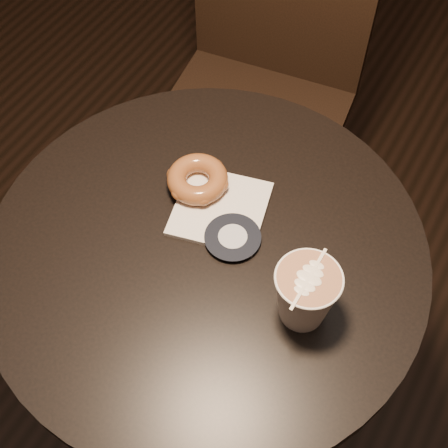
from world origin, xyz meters
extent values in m
plane|color=black|center=(0.00, 0.00, 0.00)|extent=(4.50, 4.50, 0.00)
cylinder|color=black|center=(0.00, 0.00, 0.73)|extent=(0.70, 0.70, 0.03)
cylinder|color=black|center=(0.00, 0.00, 0.37)|extent=(0.07, 0.07, 0.70)
cylinder|color=black|center=(0.00, 0.00, 0.01)|extent=(0.44, 0.44, 0.02)
cube|color=black|center=(-0.18, 0.49, 0.47)|extent=(0.48, 0.48, 0.04)
cylinder|color=black|center=(-0.34, 0.29, 0.24)|extent=(0.04, 0.04, 0.47)
cylinder|color=black|center=(0.02, 0.34, 0.24)|extent=(0.04, 0.04, 0.47)
cylinder|color=black|center=(-0.39, 0.64, 0.24)|extent=(0.04, 0.04, 0.47)
cylinder|color=black|center=(-0.03, 0.69, 0.24)|extent=(0.04, 0.04, 0.47)
cube|color=silver|center=(-0.02, 0.07, 0.75)|extent=(0.18, 0.18, 0.01)
torus|color=brown|center=(-0.07, 0.09, 0.77)|extent=(0.10, 0.10, 0.03)
camera|label=1|loc=(0.28, -0.43, 1.58)|focal=50.00mm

